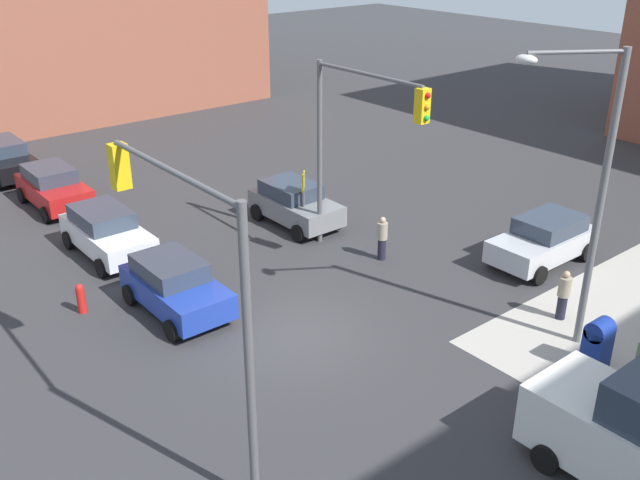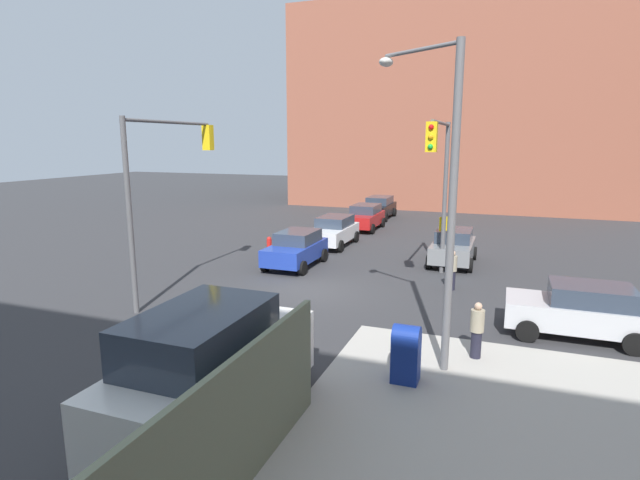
% 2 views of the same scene
% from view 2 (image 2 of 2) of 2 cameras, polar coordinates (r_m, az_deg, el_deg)
% --- Properties ---
extents(ground_plane, '(120.00, 120.00, 0.00)m').
position_cam_2_polar(ground_plane, '(19.59, -1.26, -5.72)').
color(ground_plane, '#333335').
extents(building_brick_west, '(16.00, 28.00, 17.20)m').
position_cam_2_polar(building_brick_west, '(49.69, 15.63, 14.16)').
color(building_brick_west, '#93513D').
rests_on(building_brick_west, ground).
extents(traffic_signal_nw_corner, '(4.97, 0.36, 6.50)m').
position_cam_2_polar(traffic_signal_nw_corner, '(20.20, 13.61, 7.76)').
color(traffic_signal_nw_corner, '#59595B').
rests_on(traffic_signal_nw_corner, ground).
extents(traffic_signal_se_corner, '(5.14, 0.36, 6.50)m').
position_cam_2_polar(traffic_signal_se_corner, '(18.81, -17.28, 7.37)').
color(traffic_signal_se_corner, '#59595B').
rests_on(traffic_signal_se_corner, ground).
extents(street_lamp_corner, '(1.69, 2.29, 8.00)m').
position_cam_2_polar(street_lamp_corner, '(12.52, 13.69, 6.29)').
color(street_lamp_corner, slate).
rests_on(street_lamp_corner, ground).
extents(warning_sign_two_way, '(0.48, 0.48, 2.40)m').
position_cam_2_polar(warning_sign_two_way, '(23.28, 14.07, 0.82)').
color(warning_sign_two_way, '#4C4C4C').
rests_on(warning_sign_two_way, ground).
extents(mailbox_blue, '(0.56, 0.64, 1.43)m').
position_cam_2_polar(mailbox_blue, '(12.39, 9.81, -12.47)').
color(mailbox_blue, navy).
rests_on(mailbox_blue, ground).
extents(fire_hydrant, '(0.26, 0.26, 0.94)m').
position_cam_2_polar(fire_hydrant, '(25.57, -5.82, -0.62)').
color(fire_hydrant, red).
rests_on(fire_hydrant, ground).
extents(sedan_white, '(4.17, 2.02, 1.62)m').
position_cam_2_polar(sedan_white, '(27.63, 1.55, 1.08)').
color(sedan_white, white).
rests_on(sedan_white, ground).
extents(sedan_silver, '(2.02, 3.98, 1.62)m').
position_cam_2_polar(sedan_silver, '(16.65, 27.62, -7.10)').
color(sedan_silver, '#B7BABF').
rests_on(sedan_silver, ground).
extents(sedan_blue, '(3.89, 2.02, 1.62)m').
position_cam_2_polar(sedan_blue, '(23.08, -2.75, -0.96)').
color(sedan_blue, '#1E389E').
rests_on(sedan_blue, ground).
extents(sedan_gray, '(3.83, 2.02, 1.62)m').
position_cam_2_polar(sedan_gray, '(24.33, 14.97, -0.71)').
color(sedan_gray, slate).
rests_on(sedan_gray, ground).
extents(sedan_red, '(4.01, 2.02, 1.62)m').
position_cam_2_polar(sedan_red, '(32.86, 5.14, 2.66)').
color(sedan_red, '#B21919').
rests_on(sedan_red, ground).
extents(sedan_black, '(4.33, 2.02, 1.62)m').
position_cam_2_polar(sedan_black, '(37.80, 6.74, 3.75)').
color(sedan_black, black).
rests_on(sedan_black, ground).
extents(van_white_delivery, '(5.40, 2.32, 2.62)m').
position_cam_2_polar(van_white_delivery, '(10.37, -12.23, -14.33)').
color(van_white_delivery, white).
rests_on(van_white_delivery, ground).
extents(pedestrian_crossing, '(0.36, 0.36, 1.56)m').
position_cam_2_polar(pedestrian_crossing, '(20.08, 14.87, -3.30)').
color(pedestrian_crossing, '#9E937A').
rests_on(pedestrian_crossing, ground).
extents(pedestrian_waiting, '(0.36, 0.36, 1.55)m').
position_cam_2_polar(pedestrian_waiting, '(14.08, 17.49, -9.74)').
color(pedestrian_waiting, '#9E937A').
rests_on(pedestrian_waiting, ground).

